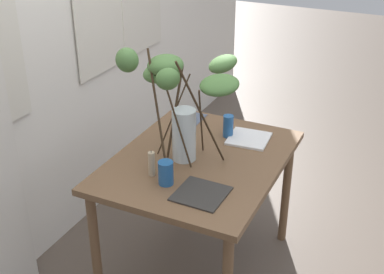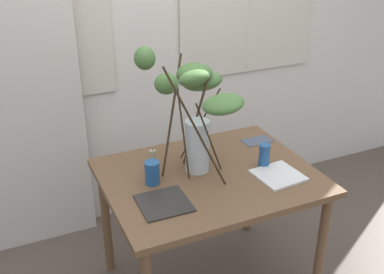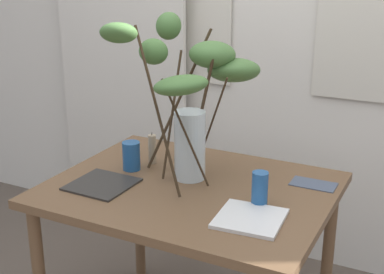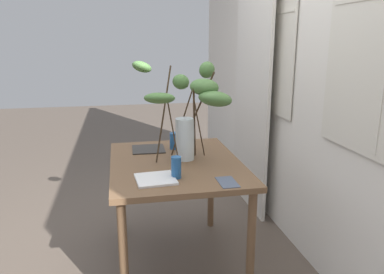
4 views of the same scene
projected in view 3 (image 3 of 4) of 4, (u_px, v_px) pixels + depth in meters
name	position (u px, v px, depth m)	size (l,w,h in m)	color
curtain_sheer_side	(120.00, 42.00, 3.16)	(0.86, 0.03, 2.35)	silver
dining_table	(190.00, 206.00, 2.21)	(1.12, 0.87, 0.77)	brown
vase_with_branches	(195.00, 86.00, 2.16)	(0.55, 0.70, 0.69)	silver
drinking_glass_blue_left	(131.00, 156.00, 2.33)	(0.08, 0.08, 0.12)	#235693
drinking_glass_blue_right	(260.00, 189.00, 1.99)	(0.06, 0.06, 0.13)	#235693
plate_square_left	(102.00, 184.00, 2.19)	(0.24, 0.24, 0.01)	#2D2B28
plate_square_right	(250.00, 218.00, 1.90)	(0.23, 0.23, 0.01)	white
napkin_folded	(313.00, 184.00, 2.19)	(0.18, 0.10, 0.00)	#4C566B
pillar_candle	(152.00, 149.00, 2.40)	(0.03, 0.03, 0.14)	tan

